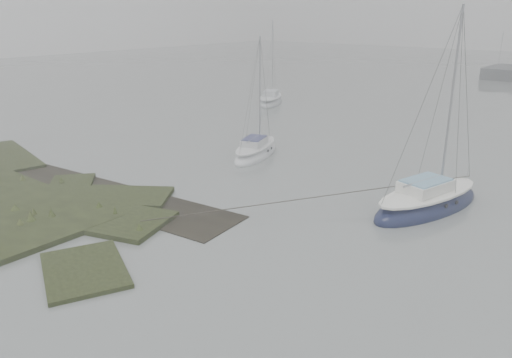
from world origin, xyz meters
The scene contains 5 objects.
ground centered at (0.00, 30.00, 0.00)m, with size 160.00×160.00×0.00m, color slate.
sailboat_main centered at (7.16, 11.99, 0.28)m, with size 3.71×6.76×9.08m.
sailboat_white centered at (-3.92, 13.85, 0.23)m, with size 3.26×5.49×7.37m.
sailboat_far_a centered at (-13.87, 28.27, 0.25)m, with size 4.30×5.87×7.99m.
sailboat_far_c centered at (-2.83, 62.89, 0.19)m, with size 4.23×3.73×6.03m.
Camera 1 is at (14.08, -8.23, 8.16)m, focal length 35.00 mm.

